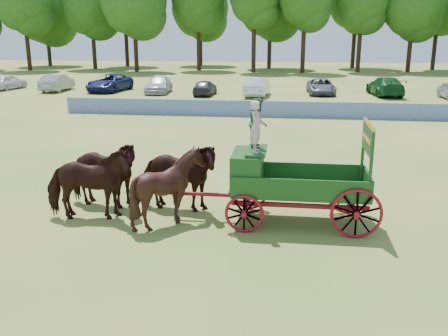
% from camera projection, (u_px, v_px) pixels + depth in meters
% --- Properties ---
extents(ground, '(160.00, 160.00, 0.00)m').
position_uv_depth(ground, '(249.00, 213.00, 15.35)').
color(ground, '#A9984C').
rests_on(ground, ground).
extents(horse_lead_left, '(2.75, 1.58, 2.19)m').
position_uv_depth(horse_lead_left, '(88.00, 184.00, 14.51)').
color(horse_lead_left, black).
rests_on(horse_lead_left, ground).
extents(horse_lead_right, '(2.73, 1.54, 2.19)m').
position_uv_depth(horse_lead_right, '(102.00, 174.00, 15.56)').
color(horse_lead_right, black).
rests_on(horse_lead_right, ground).
extents(horse_wheel_left, '(2.12, 1.92, 2.19)m').
position_uv_depth(horse_wheel_left, '(169.00, 187.00, 14.20)').
color(horse_wheel_left, black).
rests_on(horse_wheel_left, ground).
extents(horse_wheel_right, '(2.68, 1.40, 2.19)m').
position_uv_depth(horse_wheel_right, '(177.00, 177.00, 15.25)').
color(horse_wheel_right, black).
rests_on(horse_wheel_right, ground).
extents(farm_dray, '(6.00, 2.00, 3.58)m').
position_uv_depth(farm_dray, '(275.00, 170.00, 14.25)').
color(farm_dray, maroon).
rests_on(farm_dray, ground).
extents(sponsor_banner, '(26.00, 0.08, 1.05)m').
position_uv_depth(sponsor_banner, '(257.00, 109.00, 32.55)').
color(sponsor_banner, '#1C3A9B').
rests_on(sponsor_banner, ground).
extents(parked_cars, '(42.54, 7.26, 1.62)m').
position_uv_depth(parked_cars, '(213.00, 85.00, 44.83)').
color(parked_cars, silver).
rests_on(parked_cars, ground).
extents(treeline, '(91.26, 23.80, 14.94)m').
position_uv_depth(treeline, '(238.00, 2.00, 71.18)').
color(treeline, '#382314').
rests_on(treeline, ground).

